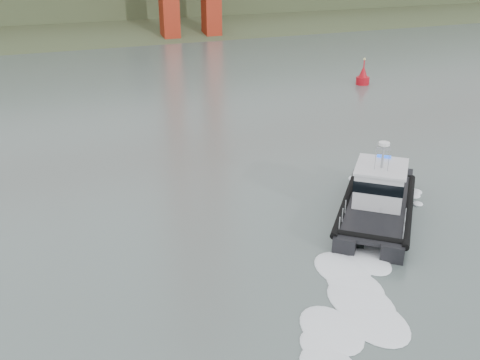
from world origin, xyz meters
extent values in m
plane|color=#4A5953|center=(0.00, 0.00, 0.00)|extent=(400.00, 400.00, 0.00)
cube|color=#394B2B|center=(0.00, 92.00, 0.00)|extent=(500.00, 44.72, 16.25)
cube|color=black|center=(8.64, 3.54, 0.40)|extent=(7.88, 8.58, 1.14)
cube|color=black|center=(10.55, 1.83, 0.40)|extent=(7.88, 8.58, 1.14)
cube|color=black|center=(9.28, 2.33, 0.85)|extent=(8.84, 9.24, 0.24)
cube|color=silver|center=(9.91, 3.04, 2.06)|extent=(4.40, 4.44, 2.18)
cube|color=black|center=(9.91, 3.04, 2.45)|extent=(4.48, 4.52, 0.71)
cube|color=silver|center=(9.91, 3.04, 3.22)|extent=(4.66, 4.71, 0.15)
cylinder|color=gray|center=(9.72, 2.83, 4.00)|extent=(0.15, 0.15, 1.71)
cylinder|color=white|center=(9.72, 2.83, 4.81)|extent=(0.66, 0.66, 0.17)
cylinder|color=#AB0B15|center=(29.78, 32.58, 0.36)|extent=(1.64, 1.64, 1.09)
cone|color=#AB0B15|center=(29.78, 32.58, 1.46)|extent=(1.27, 1.27, 1.64)
cylinder|color=#AB0B15|center=(29.78, 32.58, 2.55)|extent=(0.15, 0.15, 0.91)
sphere|color=#E5D87F|center=(29.78, 32.58, 3.09)|extent=(0.27, 0.27, 0.27)
camera|label=1|loc=(-9.95, -21.09, 15.41)|focal=40.00mm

